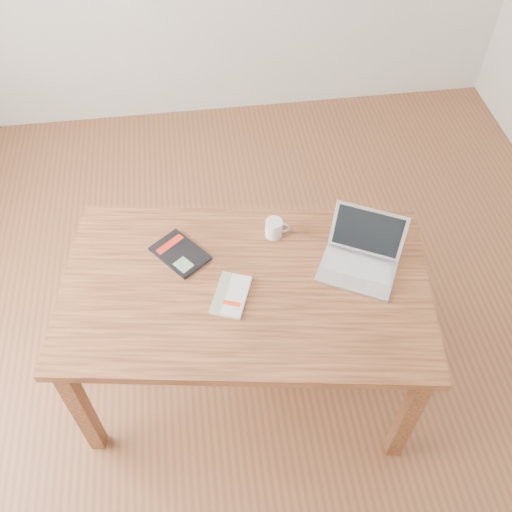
{
  "coord_description": "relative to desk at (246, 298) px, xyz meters",
  "views": [
    {
      "loc": [
        -0.18,
        -1.52,
        2.55
      ],
      "look_at": [
        0.01,
        -0.13,
        0.85
      ],
      "focal_mm": 40.0,
      "sensor_mm": 36.0,
      "label": 1
    }
  ],
  "objects": [
    {
      "name": "desk",
      "position": [
        0.0,
        0.0,
        0.0
      ],
      "size": [
        1.57,
        1.05,
        0.75
      ],
      "rotation": [
        0.0,
        0.0,
        -0.16
      ],
      "color": "brown",
      "rests_on": "ground"
    },
    {
      "name": "white_guidebook",
      "position": [
        -0.06,
        -0.05,
        0.1
      ],
      "size": [
        0.18,
        0.23,
        0.02
      ],
      "rotation": [
        0.0,
        0.0,
        -0.36
      ],
      "color": "silver",
      "rests_on": "desk"
    },
    {
      "name": "coffee_mug",
      "position": [
        0.15,
        0.25,
        0.13
      ],
      "size": [
        0.11,
        0.07,
        0.08
      ],
      "rotation": [
        0.0,
        0.0,
        -0.09
      ],
      "color": "white",
      "rests_on": "desk"
    },
    {
      "name": "black_guidebook",
      "position": [
        -0.25,
        0.19,
        0.1
      ],
      "size": [
        0.26,
        0.27,
        0.01
      ],
      "rotation": [
        0.0,
        0.0,
        0.67
      ],
      "color": "black",
      "rests_on": "desk"
    },
    {
      "name": "laptop",
      "position": [
        0.47,
        0.05,
        0.13
      ],
      "size": [
        0.39,
        0.38,
        0.2
      ],
      "rotation": [
        0.0,
        0.0,
        -0.48
      ],
      "color": "silver",
      "rests_on": "desk"
    },
    {
      "name": "room",
      "position": [
        -0.03,
        0.19,
        0.69
      ],
      "size": [
        4.04,
        4.04,
        2.7
      ],
      "color": "brown",
      "rests_on": "ground"
    }
  ]
}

